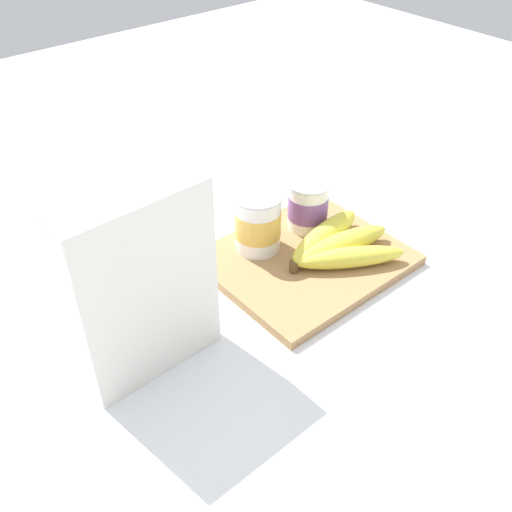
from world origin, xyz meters
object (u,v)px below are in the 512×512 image
object	(u,v)px
cutting_board	(306,260)
yogurt_cup_back	(308,205)
yogurt_cup_front	(258,222)
cereal_box	(141,286)
banana_bunch	(337,245)

from	to	relation	value
cutting_board	yogurt_cup_back	xyz separation A→B (m)	(0.06, 0.06, 0.05)
yogurt_cup_front	yogurt_cup_back	distance (m)	0.10
cereal_box	yogurt_cup_back	world-z (taller)	cereal_box
cereal_box	banana_bunch	size ratio (longest dim) A/B	1.39
cutting_board	yogurt_cup_front	distance (m)	0.10
yogurt_cup_back	yogurt_cup_front	bearing A→B (deg)	175.11
yogurt_cup_back	cutting_board	bearing A→B (deg)	-134.61
cutting_board	cereal_box	distance (m)	0.31
yogurt_cup_front	banana_bunch	world-z (taller)	yogurt_cup_front
yogurt_cup_back	cereal_box	bearing A→B (deg)	-168.16
cereal_box	yogurt_cup_back	size ratio (longest dim) A/B	3.00
yogurt_cup_front	cereal_box	bearing A→B (deg)	-161.82
yogurt_cup_front	banana_bunch	xyz separation A→B (m)	(0.08, -0.09, -0.03)
yogurt_cup_back	banana_bunch	xyz separation A→B (m)	(-0.02, -0.08, -0.02)
cutting_board	yogurt_cup_front	size ratio (longest dim) A/B	2.94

